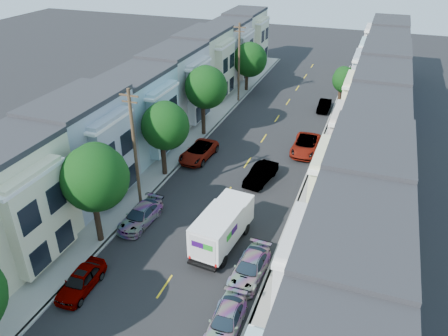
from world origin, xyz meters
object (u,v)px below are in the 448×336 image
at_px(tree_far_r, 344,80).
at_px(parked_left_d, 199,152).
at_px(parked_right_b, 250,268).
at_px(parked_right_d, 324,106).
at_px(parked_left_c, 141,216).
at_px(tree_c, 164,126).
at_px(parked_left_b, 81,281).
at_px(lead_sedan, 261,174).
at_px(parked_right_c, 306,145).
at_px(utility_pole_near, 135,149).
at_px(tree_b, 94,178).
at_px(tree_e, 249,60).
at_px(tree_d, 205,88).
at_px(fedex_truck, 222,226).
at_px(utility_pole_far, 239,63).
at_px(parked_right_a, 226,321).

distance_m(tree_far_r, parked_left_d, 21.51).
height_order(parked_right_b, parked_right_d, parked_right_b).
bearing_deg(parked_left_c, parked_right_d, 74.20).
bearing_deg(tree_c, parked_right_d, 62.51).
bearing_deg(parked_right_b, parked_left_b, -150.80).
relative_size(lead_sedan, parked_left_d, 0.85).
bearing_deg(parked_right_c, lead_sedan, -111.54).
bearing_deg(utility_pole_near, parked_left_c, -59.77).
xyz_separation_m(tree_b, tree_e, (0.00, 35.84, -1.06)).
xyz_separation_m(tree_far_r, parked_left_b, (-11.79, -36.91, -3.40)).
bearing_deg(parked_right_c, parked_left_b, -113.02).
relative_size(utility_pole_near, parked_right_b, 2.21).
height_order(tree_d, parked_right_c, tree_d).
bearing_deg(fedex_truck, tree_c, 142.49).
xyz_separation_m(lead_sedan, parked_left_d, (-7.09, 2.19, -0.02)).
distance_m(parked_left_b, parked_right_c, 26.22).
relative_size(tree_c, parked_left_c, 1.58).
bearing_deg(tree_c, parked_right_c, 39.46).
bearing_deg(parked_right_c, tree_c, -141.62).
relative_size(tree_c, parked_left_d, 1.37).
relative_size(utility_pole_far, fedex_truck, 1.60).
bearing_deg(tree_b, parked_right_d, 70.71).
height_order(parked_left_b, parked_right_b, parked_left_b).
relative_size(utility_pole_near, fedex_truck, 1.60).
xyz_separation_m(tree_d, parked_left_d, (1.40, -5.41, -4.81)).
distance_m(tree_c, parked_right_d, 24.67).
relative_size(lead_sedan, parked_right_c, 0.81).
distance_m(lead_sedan, parked_right_d, 19.76).
height_order(utility_pole_far, parked_right_c, utility_pole_far).
relative_size(tree_e, parked_right_c, 1.23).
distance_m(tree_e, parked_right_d, 12.44).
bearing_deg(parked_right_d, utility_pole_near, -112.86).
distance_m(fedex_truck, parked_left_d, 13.80).
bearing_deg(fedex_truck, tree_far_r, 86.08).
bearing_deg(parked_right_c, tree_e, 123.69).
bearing_deg(tree_d, parked_left_d, -75.48).
height_order(utility_pole_near, parked_right_b, utility_pole_near).
distance_m(fedex_truck, parked_right_a, 7.78).
distance_m(tree_d, parked_right_c, 12.18).
relative_size(tree_b, lead_sedan, 1.75).
bearing_deg(parked_right_b, parked_left_d, 126.95).
height_order(utility_pole_near, parked_left_d, utility_pole_near).
bearing_deg(tree_b, utility_pole_near, 89.98).
bearing_deg(tree_d, tree_e, 90.00).
height_order(parked_right_b, parked_right_c, parked_right_c).
xyz_separation_m(tree_b, parked_right_a, (11.20, -4.43, -4.88)).
relative_size(tree_far_r, parked_left_d, 1.08).
xyz_separation_m(fedex_truck, parked_left_c, (-6.93, 0.26, -0.99)).
distance_m(lead_sedan, parked_left_c, 11.81).
xyz_separation_m(tree_far_r, fedex_truck, (-4.86, -29.57, -2.42)).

